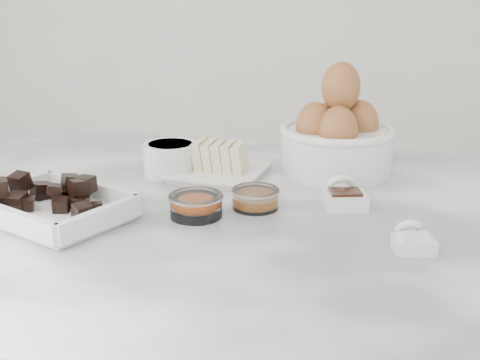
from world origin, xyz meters
name	(u,v)px	position (x,y,z in m)	size (l,w,h in m)	color
marble_slab	(221,226)	(0.00, 0.00, 0.92)	(1.20, 0.80, 0.04)	white
chocolate_dish	(53,203)	(-0.22, -0.08, 0.96)	(0.24, 0.22, 0.05)	white
butter_plate	(217,164)	(-0.05, 0.16, 0.96)	(0.16, 0.16, 0.06)	white
sugar_ramekin	(171,158)	(-0.13, 0.15, 0.97)	(0.09, 0.09, 0.05)	white
egg_bowl	(337,137)	(0.13, 0.24, 1.00)	(0.19, 0.19, 0.18)	white
honey_bowl	(255,198)	(0.04, 0.03, 0.96)	(0.07, 0.07, 0.03)	white
zest_bowl	(196,204)	(-0.03, -0.02, 0.96)	(0.08, 0.08, 0.03)	white
vanilla_spoon	(344,196)	(0.16, 0.07, 0.96)	(0.07, 0.09, 0.05)	white
salt_spoon	(413,240)	(0.26, -0.07, 0.95)	(0.06, 0.07, 0.04)	white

